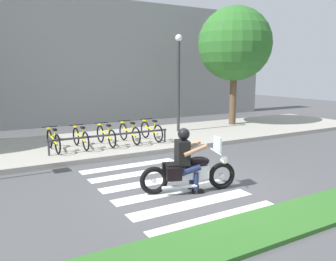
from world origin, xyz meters
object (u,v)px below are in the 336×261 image
(bicycle_1, at_px, (81,138))
(tree_near_rack, at_px, (235,44))
(rider, at_px, (186,156))
(bicycle_2, at_px, (106,135))
(street_lamp, at_px, (179,75))
(bicycle_0, at_px, (53,140))
(bike_rack, at_px, (112,136))
(bicycle_3, at_px, (129,133))
(bicycle_4, at_px, (151,131))
(motorcycle, at_px, (189,172))

(bicycle_1, xyz_separation_m, tree_near_rack, (7.66, 1.52, 3.36))
(bicycle_1, bearing_deg, rider, -78.43)
(bicycle_1, bearing_deg, tree_near_rack, 11.20)
(rider, bearing_deg, bicycle_1, 101.57)
(bicycle_2, bearing_deg, street_lamp, 17.46)
(bicycle_0, relative_size, street_lamp, 0.39)
(bike_rack, bearing_deg, tree_near_rack, 16.94)
(bike_rack, height_order, tree_near_rack, tree_near_rack)
(bicycle_3, xyz_separation_m, bicycle_4, (0.86, -0.00, 0.00))
(motorcycle, bearing_deg, bicycle_4, 72.46)
(bicycle_0, distance_m, bike_rack, 1.81)
(motorcycle, relative_size, bicycle_4, 1.33)
(motorcycle, distance_m, bike_rack, 4.28)
(bike_rack, relative_size, tree_near_rack, 0.73)
(street_lamp, bearing_deg, bicycle_0, -168.04)
(bicycle_0, bearing_deg, bicycle_2, 0.01)
(bicycle_1, distance_m, bicycle_3, 1.72)
(bicycle_0, xyz_separation_m, tree_near_rack, (8.53, 1.52, 3.36))
(bike_rack, bearing_deg, bicycle_3, 32.78)
(bicycle_3, bearing_deg, bicycle_0, 180.00)
(bicycle_2, height_order, bicycle_4, bicycle_4)
(rider, relative_size, bicycle_0, 0.89)
(motorcycle, height_order, bicycle_3, motorcycle)
(bicycle_3, bearing_deg, bicycle_4, -0.03)
(motorcycle, relative_size, rider, 1.48)
(bicycle_3, relative_size, bike_rack, 0.41)
(motorcycle, bearing_deg, bicycle_3, 82.16)
(street_lamp, bearing_deg, tree_near_rack, 7.02)
(rider, bearing_deg, bicycle_3, 81.25)
(rider, xyz_separation_m, bicycle_0, (-1.84, 4.80, -0.33))
(bicycle_0, relative_size, bicycle_4, 1.01)
(bicycle_0, height_order, bike_rack, bicycle_0)
(bicycle_3, bearing_deg, rider, -98.75)
(rider, relative_size, bicycle_2, 0.87)
(bicycle_3, bearing_deg, bicycle_1, 179.99)
(motorcycle, bearing_deg, rider, 160.94)
(bicycle_1, height_order, street_lamp, street_lamp)
(bicycle_0, xyz_separation_m, street_lamp, (5.28, 1.12, 2.00))
(motorcycle, height_order, bike_rack, motorcycle)
(rider, distance_m, bicycle_3, 4.87)
(rider, height_order, bicycle_3, rider)
(bicycle_4, distance_m, tree_near_rack, 6.27)
(bicycle_0, distance_m, bicycle_1, 0.86)
(bicycle_3, distance_m, bicycle_4, 0.86)
(bicycle_2, bearing_deg, bicycle_0, -179.99)
(bicycle_2, distance_m, bicycle_3, 0.86)
(bicycle_3, bearing_deg, bicycle_2, 179.98)
(street_lamp, xyz_separation_m, tree_near_rack, (3.25, 0.40, 1.36))
(motorcycle, relative_size, bicycle_3, 1.29)
(motorcycle, distance_m, bicycle_2, 4.83)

